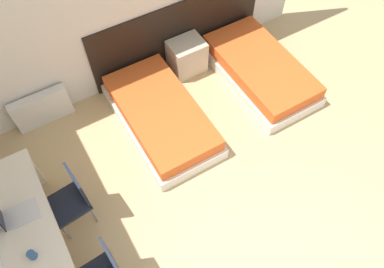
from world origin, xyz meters
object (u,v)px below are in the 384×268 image
bed_near_door (260,70)px  nightstand (187,56)px  laptop (13,214)px  bed_near_window (161,116)px  chair_near_laptop (71,198)px

bed_near_door → nightstand: 1.12m
laptop → nightstand: bearing=30.3°
nightstand → laptop: size_ratio=1.51×
bed_near_window → chair_near_laptop: 1.67m
chair_near_laptop → laptop: size_ratio=2.58×
nightstand → chair_near_laptop: 2.74m
bed_near_door → nightstand: nightstand is taller
nightstand → laptop: 3.27m
bed_near_door → nightstand: bearing=139.0°
nightstand → chair_near_laptop: bearing=-148.2°
laptop → bed_near_door: bearing=14.3°
bed_near_door → chair_near_laptop: size_ratio=2.05×
chair_near_laptop → laptop: laptop is taller
bed_near_door → nightstand: size_ratio=3.50×
bed_near_door → chair_near_laptop: (-3.17, -0.71, 0.32)m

